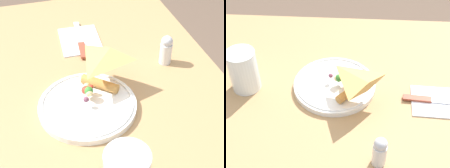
# 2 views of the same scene
# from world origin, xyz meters

# --- Properties ---
(dining_table) EXTENTS (1.11, 0.76, 0.76)m
(dining_table) POSITION_xyz_m (0.00, 0.00, 0.64)
(dining_table) COLOR #A87F51
(dining_table) RESTS_ON ground_plane
(plate_pizza) EXTENTS (0.24, 0.24, 0.05)m
(plate_pizza) POSITION_xyz_m (-0.04, 0.00, 0.77)
(plate_pizza) COLOR white
(plate_pizza) RESTS_ON dining_table
(milk_glass) EXTENTS (0.08, 0.08, 0.13)m
(milk_glass) POSITION_xyz_m (-0.29, -0.01, 0.82)
(milk_glass) COLOR white
(milk_glass) RESTS_ON dining_table
(napkin_folded) EXTENTS (0.16, 0.13, 0.00)m
(napkin_folded) POSITION_xyz_m (0.26, -0.04, 0.76)
(napkin_folded) COLOR silver
(napkin_folded) RESTS_ON dining_table
(butter_knife) EXTENTS (0.21, 0.04, 0.01)m
(butter_knife) POSITION_xyz_m (0.25, -0.04, 0.77)
(butter_knife) COLOR #99422D
(butter_knife) RESTS_ON napkin_folded
(salt_shaker) EXTENTS (0.03, 0.03, 0.09)m
(salt_shaker) POSITION_xyz_m (0.08, -0.24, 0.80)
(salt_shaker) COLOR silver
(salt_shaker) RESTS_ON dining_table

